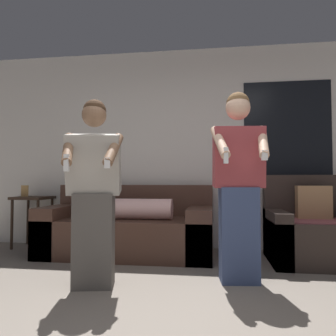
{
  "coord_description": "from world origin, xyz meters",
  "views": [
    {
      "loc": [
        0.23,
        -1.71,
        0.88
      ],
      "look_at": [
        -0.17,
        1.12,
        1.0
      ],
      "focal_mm": 35.0,
      "sensor_mm": 36.0,
      "label": 1
    }
  ],
  "objects": [
    {
      "name": "person_right",
      "position": [
        0.44,
        1.26,
        0.85
      ],
      "size": [
        0.5,
        0.5,
        1.69
      ],
      "color": "#384770",
      "rests_on": "ground_plane"
    },
    {
      "name": "couch",
      "position": [
        -0.81,
        2.22,
        0.3
      ],
      "size": [
        2.03,
        0.97,
        0.84
      ],
      "color": "#472D23",
      "rests_on": "ground_plane"
    },
    {
      "name": "armchair",
      "position": [
        1.31,
        2.09,
        0.33
      ],
      "size": [
        0.99,
        0.84,
        0.96
      ],
      "color": "#332823",
      "rests_on": "ground_plane"
    },
    {
      "name": "side_table",
      "position": [
        -2.23,
        2.46,
        0.56
      ],
      "size": [
        0.44,
        0.45,
        0.83
      ],
      "color": "#332319",
      "rests_on": "ground_plane"
    },
    {
      "name": "wall_back",
      "position": [
        0.02,
        2.74,
        1.35
      ],
      "size": [
        6.21,
        0.07,
        2.7
      ],
      "color": "silver",
      "rests_on": "ground_plane"
    },
    {
      "name": "person_left",
      "position": [
        -0.78,
        0.95,
        0.79
      ],
      "size": [
        0.5,
        0.56,
        1.58
      ],
      "color": "#56514C",
      "rests_on": "ground_plane"
    }
  ]
}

